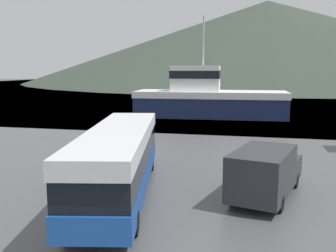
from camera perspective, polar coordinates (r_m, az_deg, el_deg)
The scene contains 7 objects.
water_surface at distance 152.67m, azimuth 11.58°, elevation 6.31°, with size 240.00×240.00×0.00m, color slate.
hill_backdrop at distance 190.57m, azimuth 14.79°, elevation 12.35°, with size 223.64×223.64×38.02m, color #333D33.
tour_bus at distance 17.36m, azimuth -7.41°, elevation -4.78°, with size 4.99×12.50×3.11m.
delivery_van at distance 17.54m, azimuth 14.64°, elevation -6.67°, with size 3.65×6.28×2.29m.
fishing_boat at distance 46.05m, azimuth 6.05°, elevation 4.36°, with size 18.45×6.79×12.05m.
storage_bin at distance 23.71m, azimuth -12.80°, elevation -3.96°, with size 1.10×1.14×1.34m.
mooring_bollard at distance 33.29m, azimuth -3.00°, elevation -0.73°, with size 0.33×0.33×0.66m.
Camera 1 is at (3.86, -6.63, 5.77)m, focal length 40.00 mm.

